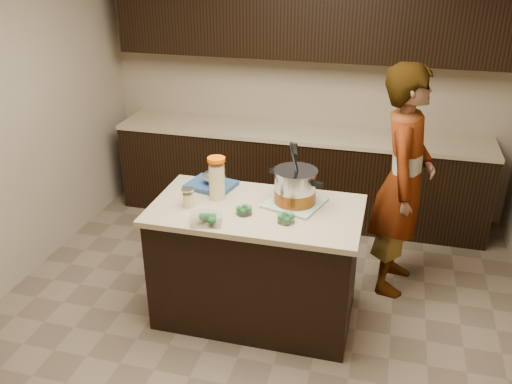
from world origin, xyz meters
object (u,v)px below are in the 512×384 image
at_px(stock_pot, 295,189).
at_px(person, 403,182).
at_px(island, 256,263).
at_px(lemonade_pitcher, 217,180).

distance_m(stock_pot, person, 0.93).
distance_m(island, person, 1.28).
height_order(stock_pot, lemonade_pitcher, stock_pot).
height_order(island, lemonade_pitcher, lemonade_pitcher).
relative_size(island, stock_pot, 3.36).
relative_size(island, person, 0.80).
bearing_deg(island, lemonade_pitcher, 165.58).
xyz_separation_m(stock_pot, person, (0.73, 0.57, -0.11)).
bearing_deg(island, person, 35.09).
bearing_deg(lemonade_pitcher, stock_pot, 4.27).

